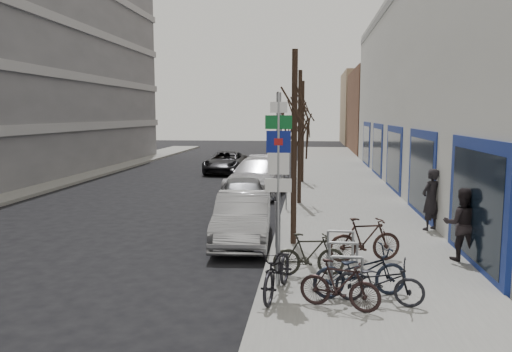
% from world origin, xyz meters
% --- Properties ---
extents(ground, '(120.00, 120.00, 0.00)m').
position_xyz_m(ground, '(0.00, 0.00, 0.00)').
color(ground, black).
rests_on(ground, ground).
extents(sidewalk_east, '(5.00, 70.00, 0.15)m').
position_xyz_m(sidewalk_east, '(4.50, 10.00, 0.07)').
color(sidewalk_east, slate).
rests_on(sidewalk_east, ground).
extents(brick_building_far, '(12.00, 14.00, 8.00)m').
position_xyz_m(brick_building_far, '(13.00, 40.00, 4.00)').
color(brick_building_far, brown).
rests_on(brick_building_far, ground).
extents(tan_building_far, '(13.00, 12.00, 9.00)m').
position_xyz_m(tan_building_far, '(13.50, 55.00, 4.50)').
color(tan_building_far, '#937A5B').
rests_on(tan_building_far, ground).
extents(highway_sign_pole, '(0.55, 0.10, 4.20)m').
position_xyz_m(highway_sign_pole, '(2.40, -0.01, 2.46)').
color(highway_sign_pole, gray).
rests_on(highway_sign_pole, ground).
extents(bike_rack, '(0.66, 2.26, 0.83)m').
position_xyz_m(bike_rack, '(3.80, 0.60, 0.66)').
color(bike_rack, gray).
rests_on(bike_rack, sidewalk_east).
extents(tree_near, '(1.80, 1.80, 5.50)m').
position_xyz_m(tree_near, '(2.60, 3.50, 4.10)').
color(tree_near, black).
rests_on(tree_near, ground).
extents(tree_mid, '(1.80, 1.80, 5.50)m').
position_xyz_m(tree_mid, '(2.60, 10.00, 4.10)').
color(tree_mid, black).
rests_on(tree_mid, ground).
extents(tree_far, '(1.80, 1.80, 5.50)m').
position_xyz_m(tree_far, '(2.60, 16.50, 4.10)').
color(tree_far, black).
rests_on(tree_far, ground).
extents(meter_front, '(0.10, 0.08, 1.27)m').
position_xyz_m(meter_front, '(2.15, 3.00, 0.92)').
color(meter_front, gray).
rests_on(meter_front, sidewalk_east).
extents(meter_mid, '(0.10, 0.08, 1.27)m').
position_xyz_m(meter_mid, '(2.15, 8.50, 0.92)').
color(meter_mid, gray).
rests_on(meter_mid, sidewalk_east).
extents(meter_back, '(0.10, 0.08, 1.27)m').
position_xyz_m(meter_back, '(2.15, 14.00, 0.92)').
color(meter_back, gray).
rests_on(meter_back, sidewalk_east).
extents(bike_near_left, '(0.93, 2.04, 1.20)m').
position_xyz_m(bike_near_left, '(2.44, -0.57, 0.75)').
color(bike_near_left, black).
rests_on(bike_near_left, sidewalk_east).
extents(bike_near_right, '(1.63, 0.92, 0.95)m').
position_xyz_m(bike_near_right, '(3.63, -1.18, 0.62)').
color(bike_near_right, black).
rests_on(bike_near_right, sidewalk_east).
extents(bike_mid_curb, '(2.03, 1.11, 1.19)m').
position_xyz_m(bike_mid_curb, '(4.06, -0.48, 0.74)').
color(bike_mid_curb, black).
rests_on(bike_mid_curb, sidewalk_east).
extents(bike_mid_inner, '(1.71, 0.74, 1.00)m').
position_xyz_m(bike_mid_inner, '(3.05, 0.68, 0.65)').
color(bike_mid_inner, black).
rests_on(bike_mid_inner, sidewalk_east).
extents(bike_far_curb, '(1.76, 0.85, 1.03)m').
position_xyz_m(bike_far_curb, '(4.40, -0.83, 0.67)').
color(bike_far_curb, black).
rests_on(bike_far_curb, sidewalk_east).
extents(bike_far_inner, '(1.93, 1.02, 1.12)m').
position_xyz_m(bike_far_inner, '(4.41, 1.95, 0.71)').
color(bike_far_inner, black).
rests_on(bike_far_inner, sidewalk_east).
extents(parked_car_front, '(1.82, 4.50, 1.45)m').
position_xyz_m(parked_car_front, '(1.10, 4.00, 0.73)').
color(parked_car_front, '#A8A8AD').
rests_on(parked_car_front, ground).
extents(parked_car_mid, '(2.34, 4.62, 1.51)m').
position_xyz_m(parked_car_mid, '(0.65, 7.39, 0.75)').
color(parked_car_mid, '#4F5054').
rests_on(parked_car_mid, ground).
extents(parked_car_back, '(2.97, 6.11, 1.71)m').
position_xyz_m(parked_car_back, '(0.59, 12.97, 0.86)').
color(parked_car_back, '#B6B5BB').
rests_on(parked_car_back, ground).
extents(lane_car, '(2.43, 5.04, 1.38)m').
position_xyz_m(lane_car, '(-2.37, 21.24, 0.69)').
color(lane_car, black).
rests_on(lane_car, ground).
extents(pedestrian_near, '(0.84, 0.81, 1.93)m').
position_xyz_m(pedestrian_near, '(6.80, 5.63, 1.12)').
color(pedestrian_near, black).
rests_on(pedestrian_near, sidewalk_east).
extents(pedestrian_far, '(0.73, 0.55, 1.84)m').
position_xyz_m(pedestrian_far, '(6.80, 2.35, 1.07)').
color(pedestrian_far, black).
rests_on(pedestrian_far, sidewalk_east).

